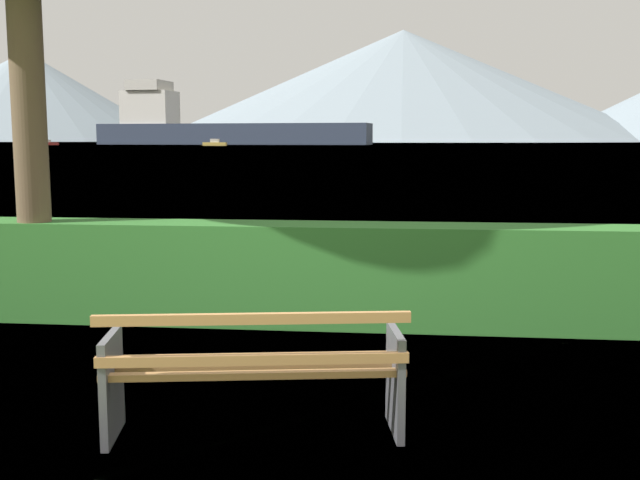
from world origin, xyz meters
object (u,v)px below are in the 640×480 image
(cargo_ship_large, at_px, (212,127))
(park_bench, at_px, (255,372))
(fishing_boat_near, at_px, (46,143))
(tender_far, at_px, (215,143))

(cargo_ship_large, bearing_deg, park_bench, -75.68)
(fishing_boat_near, height_order, tender_far, tender_far)
(park_bench, xyz_separation_m, tender_far, (-52.36, 207.27, 0.26))
(park_bench, height_order, tender_far, tender_far)
(cargo_ship_large, xyz_separation_m, tender_far, (12.62, -47.20, -5.51))
(park_bench, height_order, fishing_boat_near, fishing_boat_near)
(park_bench, xyz_separation_m, cargo_ship_large, (-64.98, 254.47, 5.77))
(park_bench, distance_m, cargo_ship_large, 262.70)
(fishing_boat_near, xyz_separation_m, tender_far, (60.21, -20.17, 0.10))
(fishing_boat_near, distance_m, tender_far, 63.50)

